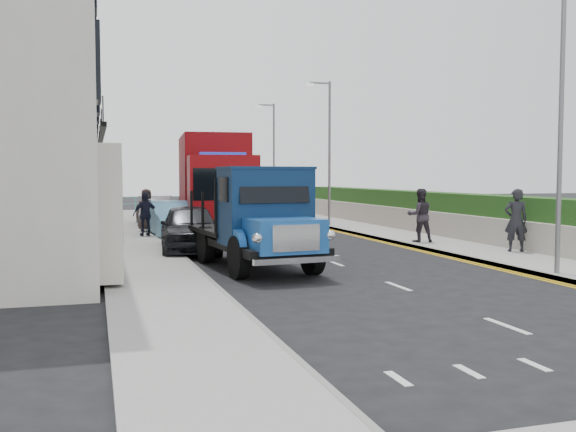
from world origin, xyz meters
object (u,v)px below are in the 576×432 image
(lamp_near, at_px, (557,114))
(pedestrian_east_near, at_px, (516,220))
(lamp_mid, at_px, (327,144))
(red_lorry, at_px, (215,180))
(bedford_lorry, at_px, (263,224))
(lamp_far, at_px, (272,152))
(parked_car_front, at_px, (190,228))

(lamp_near, distance_m, pedestrian_east_near, 5.36)
(lamp_mid, bearing_deg, red_lorry, -177.87)
(pedestrian_east_near, bearing_deg, bedford_lorry, 27.85)
(lamp_mid, relative_size, lamp_far, 1.00)
(parked_car_front, distance_m, pedestrian_east_near, 10.44)
(lamp_far, xyz_separation_m, red_lorry, (-5.52, -10.21, -1.69))
(lamp_near, xyz_separation_m, parked_car_front, (-7.78, 7.92, -3.21))
(bedford_lorry, height_order, red_lorry, red_lorry)
(lamp_far, relative_size, red_lorry, 0.83)
(parked_car_front, bearing_deg, lamp_near, -40.30)
(lamp_mid, bearing_deg, pedestrian_east_near, -80.84)
(lamp_mid, height_order, lamp_far, same)
(bedford_lorry, bearing_deg, lamp_far, 68.68)
(lamp_far, height_order, bedford_lorry, lamp_far)
(parked_car_front, bearing_deg, pedestrian_east_near, -16.36)
(lamp_mid, xyz_separation_m, bedford_lorry, (-6.55, -12.94, -2.76))
(lamp_near, bearing_deg, lamp_mid, 90.00)
(parked_car_front, xyz_separation_m, pedestrian_east_near, (9.70, -3.83, 0.32))
(lamp_far, xyz_separation_m, parked_car_front, (-7.78, -18.08, -3.21))
(red_lorry, height_order, parked_car_front, red_lorry)
(lamp_far, xyz_separation_m, pedestrian_east_near, (1.92, -21.92, -2.89))
(lamp_near, xyz_separation_m, red_lorry, (-5.52, 15.79, -1.69))
(lamp_far, relative_size, parked_car_front, 1.51)
(lamp_mid, bearing_deg, bedford_lorry, -116.83)
(lamp_near, xyz_separation_m, lamp_far, (0.00, 26.00, 0.00))
(pedestrian_east_near, bearing_deg, parked_car_front, -0.61)
(lamp_mid, xyz_separation_m, parked_car_front, (-7.78, -8.08, -3.21))
(lamp_near, bearing_deg, parked_car_front, 134.49)
(lamp_far, relative_size, bedford_lorry, 1.19)
(red_lorry, distance_m, parked_car_front, 8.34)
(lamp_near, relative_size, red_lorry, 0.83)
(parked_car_front, height_order, pedestrian_east_near, pedestrian_east_near)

